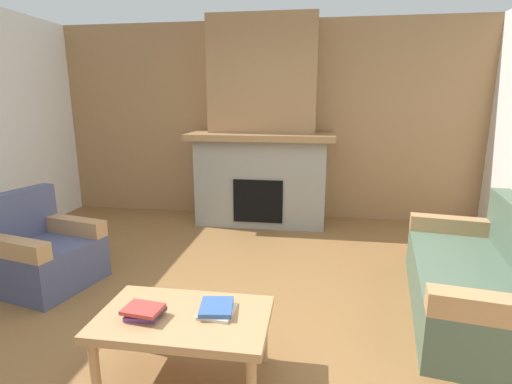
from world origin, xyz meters
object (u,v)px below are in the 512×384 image
(armchair, at_px, (42,254))
(coffee_table, at_px, (184,323))
(couch, at_px, (480,281))
(fireplace, at_px, (262,137))

(armchair, relative_size, coffee_table, 0.91)
(couch, height_order, coffee_table, couch)
(fireplace, xyz_separation_m, coffee_table, (-0.02, -3.24, -0.79))
(fireplace, distance_m, armchair, 2.94)
(fireplace, height_order, couch, fireplace)
(fireplace, distance_m, coffee_table, 3.33)
(couch, xyz_separation_m, coffee_table, (-2.03, -1.05, 0.09))
(couch, relative_size, coffee_table, 1.91)
(couch, bearing_deg, coffee_table, -152.69)
(fireplace, distance_m, couch, 3.10)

